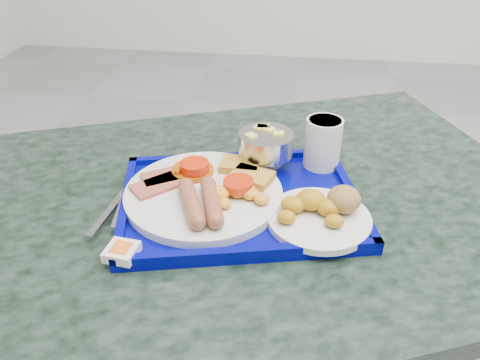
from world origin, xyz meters
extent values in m
cylinder|color=gray|center=(-0.73, -0.01, 0.35)|extent=(0.10, 0.10, 0.64)
cube|color=black|center=(-0.73, -0.01, 0.68)|extent=(1.32, 1.12, 0.04)
cube|color=#02057C|center=(-0.72, -0.04, 0.71)|extent=(0.46, 0.38, 0.01)
cube|color=#02057C|center=(-0.75, 0.10, 0.72)|extent=(0.40, 0.11, 0.01)
cube|color=#02057C|center=(-0.69, -0.17, 0.72)|extent=(0.40, 0.11, 0.01)
cube|color=#02057C|center=(-0.53, 0.01, 0.72)|extent=(0.08, 0.29, 0.01)
cube|color=#02057C|center=(-0.91, -0.08, 0.72)|extent=(0.08, 0.29, 0.01)
cylinder|color=silver|center=(-0.78, -0.04, 0.72)|extent=(0.27, 0.27, 0.02)
cube|color=#AC5445|center=(-0.85, -0.01, 0.73)|extent=(0.10, 0.09, 0.01)
cube|color=#AC5445|center=(-0.86, -0.04, 0.73)|extent=(0.10, 0.10, 0.01)
cylinder|color=#AD4B07|center=(-0.81, 0.02, 0.74)|extent=(0.08, 0.08, 0.01)
sphere|color=#AD4B07|center=(-0.83, 0.02, 0.74)|extent=(0.01, 0.01, 0.01)
sphere|color=#AD4B07|center=(-0.80, 0.02, 0.74)|extent=(0.01, 0.01, 0.01)
sphere|color=#AD4B07|center=(-0.81, 0.00, 0.74)|extent=(0.01, 0.01, 0.01)
sphere|color=#AD4B07|center=(-0.82, 0.03, 0.74)|extent=(0.01, 0.01, 0.01)
sphere|color=#AD4B07|center=(-0.82, 0.04, 0.74)|extent=(0.01, 0.01, 0.01)
sphere|color=#AD4B07|center=(-0.82, 0.02, 0.74)|extent=(0.01, 0.01, 0.01)
sphere|color=#AD4B07|center=(-0.82, 0.03, 0.74)|extent=(0.01, 0.01, 0.01)
sphere|color=#AD4B07|center=(-0.81, 0.01, 0.74)|extent=(0.01, 0.01, 0.01)
sphere|color=#AD4B07|center=(-0.80, 0.00, 0.74)|extent=(0.01, 0.01, 0.01)
sphere|color=#AD4B07|center=(-0.83, 0.03, 0.74)|extent=(0.01, 0.01, 0.01)
sphere|color=#AD4B07|center=(-0.80, 0.00, 0.74)|extent=(0.01, 0.01, 0.01)
sphere|color=#AD4B07|center=(-0.79, 0.03, 0.74)|extent=(0.01, 0.01, 0.01)
sphere|color=#AD4B07|center=(-0.84, 0.00, 0.74)|extent=(0.01, 0.01, 0.01)
cube|color=#B2882C|center=(-0.73, 0.04, 0.74)|extent=(0.07, 0.06, 0.01)
cube|color=#B2882C|center=(-0.70, 0.00, 0.74)|extent=(0.08, 0.07, 0.01)
cylinder|color=brown|center=(-0.79, -0.10, 0.74)|extent=(0.07, 0.11, 0.03)
cylinder|color=brown|center=(-0.76, -0.09, 0.74)|extent=(0.06, 0.11, 0.03)
ellipsoid|color=#FFA32A|center=(-0.71, -0.04, 0.74)|extent=(0.04, 0.04, 0.02)
ellipsoid|color=#FFA32A|center=(-0.72, -0.05, 0.74)|extent=(0.03, 0.03, 0.02)
ellipsoid|color=#FFA32A|center=(-0.75, -0.06, 0.74)|extent=(0.03, 0.03, 0.02)
ellipsoid|color=#FFA32A|center=(-0.74, -0.08, 0.74)|extent=(0.02, 0.02, 0.02)
ellipsoid|color=#FFA32A|center=(-0.75, -0.05, 0.74)|extent=(0.03, 0.03, 0.02)
ellipsoid|color=#FFA32A|center=(-0.75, -0.05, 0.74)|extent=(0.02, 0.02, 0.02)
ellipsoid|color=#FFA32A|center=(-0.68, -0.06, 0.74)|extent=(0.03, 0.03, 0.02)
ellipsoid|color=#FFA32A|center=(-0.70, -0.05, 0.74)|extent=(0.03, 0.03, 0.02)
cylinder|color=#B01904|center=(-0.81, 0.01, 0.75)|extent=(0.05, 0.05, 0.02)
cylinder|color=#B01904|center=(-0.72, -0.04, 0.75)|extent=(0.05, 0.05, 0.02)
cylinder|color=silver|center=(-0.59, -0.08, 0.72)|extent=(0.17, 0.17, 0.01)
ellipsoid|color=#BB8416|center=(-0.56, -0.10, 0.74)|extent=(0.03, 0.03, 0.02)
ellipsoid|color=#BB8416|center=(-0.57, -0.07, 0.74)|extent=(0.04, 0.03, 0.03)
ellipsoid|color=#BB8416|center=(-0.60, -0.06, 0.74)|extent=(0.05, 0.04, 0.03)
ellipsoid|color=#BB8416|center=(-0.63, -0.07, 0.74)|extent=(0.04, 0.03, 0.03)
ellipsoid|color=#BB8416|center=(-0.64, -0.10, 0.74)|extent=(0.03, 0.03, 0.02)
ellipsoid|color=olive|center=(-0.55, -0.06, 0.75)|extent=(0.06, 0.06, 0.04)
cylinder|color=#B5B5B7|center=(-0.69, 0.08, 0.72)|extent=(0.06, 0.06, 0.01)
cylinder|color=#B5B5B7|center=(-0.69, 0.08, 0.73)|extent=(0.02, 0.02, 0.02)
cylinder|color=#B5B5B7|center=(-0.69, 0.08, 0.76)|extent=(0.10, 0.10, 0.04)
cube|color=#F4E25D|center=(-0.68, 0.10, 0.78)|extent=(0.02, 0.03, 0.02)
cube|color=#F4E25D|center=(-0.70, 0.11, 0.78)|extent=(0.02, 0.03, 0.02)
cube|color=#F4E25D|center=(-0.69, 0.11, 0.78)|extent=(0.02, 0.02, 0.02)
cube|color=#F4E25D|center=(-0.70, 0.11, 0.78)|extent=(0.02, 0.02, 0.02)
cube|color=#F4E25D|center=(-0.71, 0.07, 0.78)|extent=(0.03, 0.03, 0.02)
cube|color=#F4E25D|center=(-0.66, 0.09, 0.78)|extent=(0.02, 0.02, 0.02)
cylinder|color=silver|center=(-0.58, 0.10, 0.76)|extent=(0.07, 0.07, 0.10)
cylinder|color=#D14B0B|center=(-0.58, 0.10, 0.81)|extent=(0.06, 0.06, 0.01)
cube|color=#B5B5B7|center=(-0.92, -0.09, 0.72)|extent=(0.03, 0.12, 0.00)
ellipsoid|color=#B5B5B7|center=(-0.90, -0.01, 0.72)|extent=(0.03, 0.04, 0.01)
cube|color=#B5B5B7|center=(-0.93, -0.09, 0.72)|extent=(0.03, 0.17, 0.00)
cube|color=white|center=(-0.87, -0.20, 0.72)|extent=(0.05, 0.05, 0.02)
cube|color=orange|center=(-0.87, -0.20, 0.73)|extent=(0.03, 0.03, 0.00)
camera|label=1|loc=(-0.63, -0.69, 1.18)|focal=35.00mm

